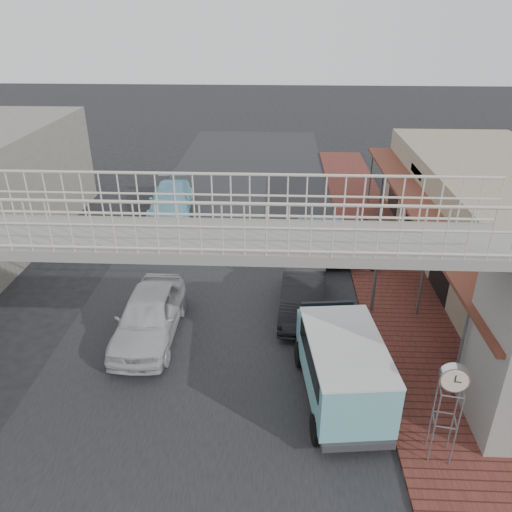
# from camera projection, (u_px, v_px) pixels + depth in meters

# --- Properties ---
(ground) EXTENTS (120.00, 120.00, 0.00)m
(ground) POSITION_uv_depth(u_px,v_px,m) (217.00, 328.00, 16.90)
(ground) COLOR black
(ground) RESTS_ON ground
(road_strip) EXTENTS (10.00, 60.00, 0.01)m
(road_strip) POSITION_uv_depth(u_px,v_px,m) (217.00, 328.00, 16.90)
(road_strip) COLOR black
(road_strip) RESTS_ON ground
(sidewalk) EXTENTS (3.00, 40.00, 0.10)m
(sidewalk) POSITION_uv_depth(u_px,v_px,m) (393.00, 287.00, 19.30)
(sidewalk) COLOR brown
(sidewalk) RESTS_ON ground
(shophouse_row) EXTENTS (7.20, 18.00, 4.00)m
(shophouse_row) POSITION_uv_depth(u_px,v_px,m) (511.00, 232.00, 19.14)
(shophouse_row) COLOR gray
(shophouse_row) RESTS_ON ground
(footbridge) EXTENTS (16.40, 2.40, 6.34)m
(footbridge) POSITION_uv_depth(u_px,v_px,m) (193.00, 313.00, 11.91)
(footbridge) COLOR gray
(footbridge) RESTS_ON ground
(white_hatchback) EXTENTS (1.87, 4.62, 1.57)m
(white_hatchback) POSITION_uv_depth(u_px,v_px,m) (149.00, 316.00, 16.15)
(white_hatchback) COLOR silver
(white_hatchback) RESTS_ON ground
(dark_sedan) EXTENTS (1.83, 4.40, 1.41)m
(dark_sedan) POSITION_uv_depth(u_px,v_px,m) (303.00, 294.00, 17.54)
(dark_sedan) COLOR black
(dark_sedan) RESTS_ON ground
(angkot_curb) EXTENTS (2.88, 5.14, 1.36)m
(angkot_curb) POSITION_uv_depth(u_px,v_px,m) (327.00, 235.00, 22.18)
(angkot_curb) COLOR #68A2B5
(angkot_curb) RESTS_ON ground
(angkot_far) EXTENTS (2.60, 5.34, 1.50)m
(angkot_far) POSITION_uv_depth(u_px,v_px,m) (171.00, 200.00, 26.02)
(angkot_far) COLOR #78BAD0
(angkot_far) RESTS_ON ground
(angkot_van) EXTENTS (2.38, 4.48, 2.11)m
(angkot_van) POSITION_uv_depth(u_px,v_px,m) (342.00, 361.00, 13.19)
(angkot_van) COLOR black
(angkot_van) RESTS_ON ground
(motorcycle_near) EXTENTS (1.61, 0.95, 0.80)m
(motorcycle_near) POSITION_uv_depth(u_px,v_px,m) (386.00, 261.00, 20.29)
(motorcycle_near) COLOR black
(motorcycle_near) RESTS_ON sidewalk
(motorcycle_far) EXTENTS (1.89, 0.70, 1.11)m
(motorcycle_far) POSITION_uv_depth(u_px,v_px,m) (371.00, 230.00, 22.68)
(motorcycle_far) COLOR black
(motorcycle_far) RESTS_ON sidewalk
(street_clock) EXTENTS (0.68, 0.59, 2.67)m
(street_clock) POSITION_uv_depth(u_px,v_px,m) (453.00, 382.00, 11.00)
(street_clock) COLOR #59595B
(street_clock) RESTS_ON sidewalk
(arrow_sign) EXTENTS (2.00, 1.33, 3.32)m
(arrow_sign) POSITION_uv_depth(u_px,v_px,m) (402.00, 240.00, 16.67)
(arrow_sign) COLOR #59595B
(arrow_sign) RESTS_ON sidewalk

